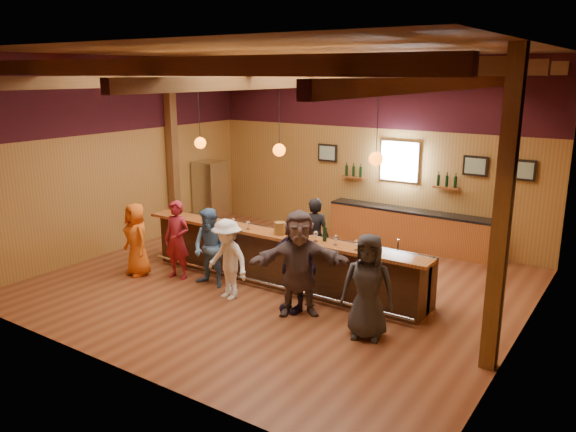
# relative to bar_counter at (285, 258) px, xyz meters

# --- Properties ---
(room) EXTENTS (9.04, 9.00, 4.52)m
(room) POSITION_rel_bar_counter_xyz_m (-0.02, -0.09, 2.69)
(room) COLOR brown
(room) RESTS_ON ground
(bar_counter) EXTENTS (6.30, 1.07, 1.11)m
(bar_counter) POSITION_rel_bar_counter_xyz_m (0.00, 0.00, 0.00)
(bar_counter) COLOR black
(bar_counter) RESTS_ON ground
(back_bar_cabinet) EXTENTS (4.00, 0.52, 0.95)m
(back_bar_cabinet) POSITION_rel_bar_counter_xyz_m (1.18, 3.57, -0.05)
(back_bar_cabinet) COLOR brown
(back_bar_cabinet) RESTS_ON ground
(window) EXTENTS (0.95, 0.09, 0.95)m
(window) POSITION_rel_bar_counter_xyz_m (0.78, 3.80, 1.53)
(window) COLOR silver
(window) RESTS_ON room
(framed_pictures) EXTENTS (5.35, 0.05, 0.45)m
(framed_pictures) POSITION_rel_bar_counter_xyz_m (1.65, 3.79, 1.58)
(framed_pictures) COLOR black
(framed_pictures) RESTS_ON room
(wine_shelves) EXTENTS (3.00, 0.18, 0.30)m
(wine_shelves) POSITION_rel_bar_counter_xyz_m (0.78, 3.73, 1.10)
(wine_shelves) COLOR brown
(wine_shelves) RESTS_ON room
(pendant_lights) EXTENTS (4.24, 0.24, 1.37)m
(pendant_lights) POSITION_rel_bar_counter_xyz_m (-0.02, -0.15, 2.19)
(pendant_lights) COLOR black
(pendant_lights) RESTS_ON room
(stainless_fridge) EXTENTS (0.70, 0.70, 1.80)m
(stainless_fridge) POSITION_rel_bar_counter_xyz_m (-4.12, 2.45, 0.38)
(stainless_fridge) COLOR silver
(stainless_fridge) RESTS_ON ground
(customer_orange) EXTENTS (0.86, 0.67, 1.54)m
(customer_orange) POSITION_rel_bar_counter_xyz_m (-2.82, -1.32, 0.25)
(customer_orange) COLOR orange
(customer_orange) RESTS_ON ground
(customer_redvest) EXTENTS (0.64, 0.46, 1.62)m
(customer_redvest) POSITION_rel_bar_counter_xyz_m (-1.97, -1.00, 0.29)
(customer_redvest) COLOR maroon
(customer_redvest) RESTS_ON ground
(customer_denim) EXTENTS (0.77, 0.61, 1.58)m
(customer_denim) POSITION_rel_bar_counter_xyz_m (-1.10, -0.97, 0.27)
(customer_denim) COLOR #4B7097
(customer_denim) RESTS_ON ground
(customer_white) EXTENTS (1.07, 0.73, 1.53)m
(customer_white) POSITION_rel_bar_counter_xyz_m (-0.42, -1.27, 0.24)
(customer_white) COLOR white
(customer_white) RESTS_ON ground
(customer_navy) EXTENTS (1.03, 0.52, 1.70)m
(customer_navy) POSITION_rel_bar_counter_xyz_m (0.89, -1.06, 0.33)
(customer_navy) COLOR #211A35
(customer_navy) RESTS_ON ground
(customer_brown) EXTENTS (1.73, 1.46, 1.87)m
(customer_brown) POSITION_rel_bar_counter_xyz_m (1.06, -1.12, 0.41)
(customer_brown) COLOR brown
(customer_brown) RESTS_ON ground
(customer_dark) EXTENTS (0.95, 0.75, 1.71)m
(customer_dark) POSITION_rel_bar_counter_xyz_m (2.45, -1.27, 0.34)
(customer_dark) COLOR #2A2A2D
(customer_dark) RESTS_ON ground
(bartender) EXTENTS (0.69, 0.56, 1.64)m
(bartender) POSITION_rel_bar_counter_xyz_m (0.24, 0.77, 0.30)
(bartender) COLOR black
(bartender) RESTS_ON ground
(ice_bucket) EXTENTS (0.22, 0.22, 0.24)m
(ice_bucket) POSITION_rel_bar_counter_xyz_m (0.12, -0.34, 0.71)
(ice_bucket) COLOR brown
(ice_bucket) RESTS_ON bar_counter
(bottle_a) EXTENTS (0.07, 0.07, 0.33)m
(bottle_a) POSITION_rel_bar_counter_xyz_m (0.67, -0.22, 0.72)
(bottle_a) COLOR black
(bottle_a) RESTS_ON bar_counter
(bottle_b) EXTENTS (0.08, 0.08, 0.35)m
(bottle_b) POSITION_rel_bar_counter_xyz_m (1.06, -0.24, 0.72)
(bottle_b) COLOR black
(bottle_b) RESTS_ON bar_counter
(glass_a) EXTENTS (0.08, 0.08, 0.18)m
(glass_a) POSITION_rel_bar_counter_xyz_m (-2.60, -0.28, 0.71)
(glass_a) COLOR silver
(glass_a) RESTS_ON bar_counter
(glass_b) EXTENTS (0.08, 0.08, 0.18)m
(glass_b) POSITION_rel_bar_counter_xyz_m (-1.78, -0.41, 0.72)
(glass_b) COLOR silver
(glass_b) RESTS_ON bar_counter
(glass_c) EXTENTS (0.08, 0.08, 0.18)m
(glass_c) POSITION_rel_bar_counter_xyz_m (-1.65, -0.36, 0.72)
(glass_c) COLOR silver
(glass_c) RESTS_ON bar_counter
(glass_d) EXTENTS (0.09, 0.09, 0.19)m
(glass_d) POSITION_rel_bar_counter_xyz_m (-0.95, -0.43, 0.73)
(glass_d) COLOR silver
(glass_d) RESTS_ON bar_counter
(glass_e) EXTENTS (0.08, 0.08, 0.17)m
(glass_e) POSITION_rel_bar_counter_xyz_m (-0.61, -0.39, 0.71)
(glass_e) COLOR silver
(glass_e) RESTS_ON bar_counter
(glass_f) EXTENTS (0.09, 0.09, 0.20)m
(glass_f) POSITION_rel_bar_counter_xyz_m (0.93, -0.34, 0.73)
(glass_f) COLOR silver
(glass_f) RESTS_ON bar_counter
(glass_g) EXTENTS (0.08, 0.08, 0.19)m
(glass_g) POSITION_rel_bar_counter_xyz_m (1.34, -0.34, 0.72)
(glass_g) COLOR silver
(glass_g) RESTS_ON bar_counter
(glass_h) EXTENTS (0.08, 0.08, 0.19)m
(glass_h) POSITION_rel_bar_counter_xyz_m (1.78, -0.40, 0.72)
(glass_h) COLOR silver
(glass_h) RESTS_ON bar_counter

